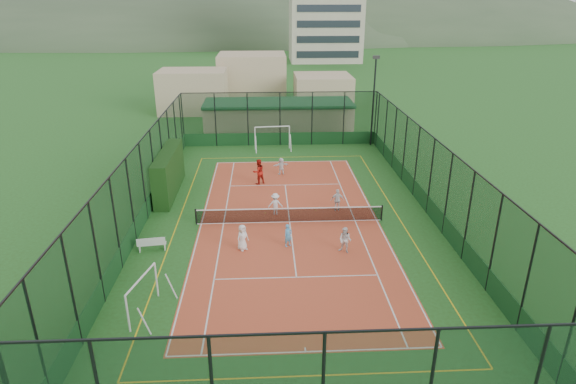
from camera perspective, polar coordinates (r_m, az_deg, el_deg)
The scene contains 19 objects.
ground at distance 30.10m, azimuth 0.20°, elevation -3.60°, with size 300.00×300.00×0.00m, color #28531C.
court_slab at distance 30.10m, azimuth 0.20°, elevation -3.59°, with size 11.17×23.97×0.01m, color #CC4A2D.
tennis_net at distance 29.87m, azimuth 0.20°, elevation -2.68°, with size 11.67×0.12×1.06m, color black, non-canonical shape.
perimeter_fence at distance 29.10m, azimuth 0.21°, elevation 0.84°, with size 18.12×34.12×5.00m, color black, non-canonical shape.
floodlight_ne at distance 45.71m, azimuth 10.08°, elevation 10.49°, with size 0.60×0.26×8.25m, color black, non-canonical shape.
clubhouse at distance 50.43m, azimuth -1.14°, elevation 8.93°, with size 15.20×7.20×3.15m, color tan, non-canonical shape.
distant_hills at distance 177.58m, azimuth -2.51°, elevation 17.84°, with size 200.00×60.00×24.00m, color #384C33, non-canonical shape.
hedge_left at distance 35.12m, azimuth -13.94°, elevation 2.25°, with size 1.04×6.93×3.03m, color black.
white_bench at distance 27.73m, azimuth -15.83°, elevation -5.88°, with size 1.54×0.42×0.87m, color white, non-canonical shape.
futsal_goal_near at distance 22.50m, azimuth -16.82°, elevation -11.70°, with size 0.80×2.75×1.77m, color white, non-canonical shape.
futsal_goal_far at distance 44.45m, azimuth -1.87°, elevation 6.42°, with size 3.28×0.95×2.11m, color white, non-canonical shape.
child_near_left at distance 26.72m, azimuth -5.41°, elevation -5.39°, with size 0.73×0.48×1.50m, color white.
child_near_mid at distance 27.01m, azimuth 0.01°, elevation -5.16°, with size 0.49×0.32×1.33m, color #4FAAE2.
child_near_right at distance 26.53m, azimuth 6.79°, elevation -5.68°, with size 0.72×0.56×1.49m, color white.
child_far_left at distance 30.86m, azimuth -1.51°, elevation -1.43°, with size 0.94×0.54×1.45m, color white.
child_far_right at distance 31.57m, azimuth 5.89°, elevation -0.95°, with size 0.87×0.36×1.49m, color white.
child_far_back at distance 37.98m, azimuth -0.81°, elevation 3.09°, with size 1.26×0.40×1.36m, color white.
coach at distance 35.98m, azimuth -3.52°, elevation 2.42°, with size 0.93×0.72×1.91m, color #AF1A12.
tennis_balls at distance 31.61m, azimuth 0.30°, elevation -2.20°, with size 3.37×0.76×0.07m.
Camera 1 is at (-1.46, -27.09, 13.04)m, focal length 30.00 mm.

